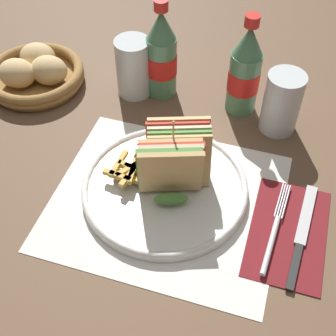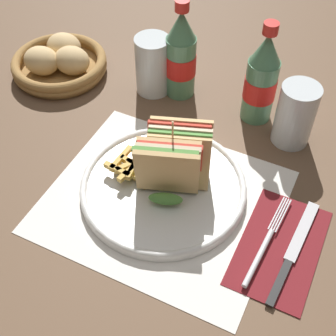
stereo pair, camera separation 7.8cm
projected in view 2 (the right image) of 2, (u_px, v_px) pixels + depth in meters
ground_plane at (168, 193)px, 0.80m from camera, size 4.00×4.00×0.00m
placemat at (162, 201)px, 0.79m from camera, size 0.38×0.33×0.00m
plate_main at (163, 188)px, 0.79m from camera, size 0.28×0.28×0.02m
club_sandwich at (174, 161)px, 0.76m from camera, size 0.12×0.13×0.14m
fries_pile at (131, 168)px, 0.80m from camera, size 0.09×0.08×0.02m
ketchup_blob at (148, 157)px, 0.82m from camera, size 0.04×0.04×0.02m
napkin at (280, 247)px, 0.73m from camera, size 0.12×0.20×0.00m
fork at (263, 248)px, 0.72m from camera, size 0.02×0.18×0.01m
knife at (293, 252)px, 0.72m from camera, size 0.03×0.21×0.00m
coke_bottle_near at (181, 56)px, 0.92m from camera, size 0.06×0.06×0.21m
coke_bottle_far at (261, 80)px, 0.87m from camera, size 0.06×0.06×0.21m
glass_near at (294, 118)px, 0.85m from camera, size 0.07×0.07×0.12m
glass_far at (153, 69)px, 0.95m from camera, size 0.07×0.07×0.12m
bread_basket at (60, 62)px, 1.01m from camera, size 0.20×0.20×0.07m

